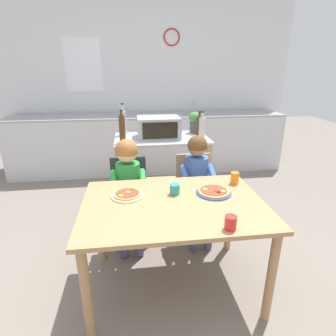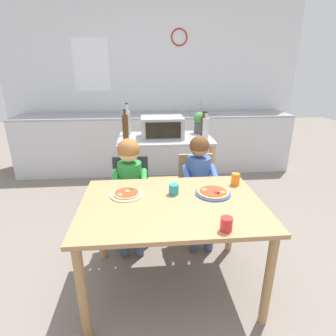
{
  "view_description": "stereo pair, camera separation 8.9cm",
  "coord_description": "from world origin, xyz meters",
  "px_view_note": "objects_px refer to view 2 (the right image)",
  "views": [
    {
      "loc": [
        -0.27,
        -1.7,
        1.63
      ],
      "look_at": [
        0.0,
        0.3,
        0.88
      ],
      "focal_mm": 29.19,
      "sensor_mm": 36.0,
      "label": 1
    },
    {
      "loc": [
        -0.18,
        -1.71,
        1.63
      ],
      "look_at": [
        0.0,
        0.3,
        0.88
      ],
      "focal_mm": 29.19,
      "sensor_mm": 36.0,
      "label": 2
    }
  ],
  "objects_px": {
    "potted_herb_plant": "(199,122)",
    "drinking_cup_teal": "(174,189)",
    "kitchen_island_cart": "(165,163)",
    "toaster_oven": "(162,127)",
    "drinking_cup_red": "(226,224)",
    "bottle_clear_vinegar": "(203,126)",
    "drinking_cup_orange": "(235,179)",
    "pizza_plate_cream": "(127,194)",
    "bottle_dark_olive_oil": "(206,128)",
    "child_in_blue_striped_shirt": "(199,178)",
    "pizza_plate_blue_rimmed": "(213,193)",
    "dining_table": "(172,215)",
    "dining_chair_left": "(131,193)",
    "bottle_slim_sauce": "(125,128)",
    "bottle_squat_spirits": "(127,122)",
    "dining_chair_right": "(196,189)",
    "child_in_green_shirt": "(130,179)"
  },
  "relations": [
    {
      "from": "dining_chair_right",
      "to": "drinking_cup_orange",
      "type": "xyz_separation_m",
      "value": [
        0.22,
        -0.47,
        0.3
      ]
    },
    {
      "from": "bottle_slim_sauce",
      "to": "pizza_plate_cream",
      "type": "relative_size",
      "value": 1.36
    },
    {
      "from": "child_in_green_shirt",
      "to": "bottle_clear_vinegar",
      "type": "bearing_deg",
      "value": 38.27
    },
    {
      "from": "dining_table",
      "to": "pizza_plate_blue_rimmed",
      "type": "xyz_separation_m",
      "value": [
        0.32,
        0.11,
        0.11
      ]
    },
    {
      "from": "kitchen_island_cart",
      "to": "toaster_oven",
      "type": "xyz_separation_m",
      "value": [
        -0.03,
        0.0,
        0.41
      ]
    },
    {
      "from": "pizza_plate_blue_rimmed",
      "to": "drinking_cup_red",
      "type": "relative_size",
      "value": 3.13
    },
    {
      "from": "toaster_oven",
      "to": "bottle_dark_olive_oil",
      "type": "xyz_separation_m",
      "value": [
        0.46,
        -0.1,
        0.01
      ]
    },
    {
      "from": "bottle_dark_olive_oil",
      "to": "potted_herb_plant",
      "type": "height_order",
      "value": "bottle_dark_olive_oil"
    },
    {
      "from": "bottle_slim_sauce",
      "to": "dining_chair_left",
      "type": "relative_size",
      "value": 0.41
    },
    {
      "from": "bottle_slim_sauce",
      "to": "drinking_cup_teal",
      "type": "height_order",
      "value": "bottle_slim_sauce"
    },
    {
      "from": "bottle_dark_olive_oil",
      "to": "bottle_squat_spirits",
      "type": "relative_size",
      "value": 0.82
    },
    {
      "from": "kitchen_island_cart",
      "to": "toaster_oven",
      "type": "bearing_deg",
      "value": 173.33
    },
    {
      "from": "toaster_oven",
      "to": "dining_table",
      "type": "bearing_deg",
      "value": -90.82
    },
    {
      "from": "bottle_dark_olive_oil",
      "to": "child_in_blue_striped_shirt",
      "type": "xyz_separation_m",
      "value": [
        -0.15,
        -0.49,
        -0.37
      ]
    },
    {
      "from": "pizza_plate_cream",
      "to": "bottle_clear_vinegar",
      "type": "bearing_deg",
      "value": 53.61
    },
    {
      "from": "toaster_oven",
      "to": "pizza_plate_cream",
      "type": "distance_m",
      "value": 1.15
    },
    {
      "from": "bottle_dark_olive_oil",
      "to": "potted_herb_plant",
      "type": "xyz_separation_m",
      "value": [
        -0.02,
        0.27,
        0.01
      ]
    },
    {
      "from": "child_in_green_shirt",
      "to": "child_in_blue_striped_shirt",
      "type": "height_order",
      "value": "child_in_blue_striped_shirt"
    },
    {
      "from": "bottle_slim_sauce",
      "to": "dining_table",
      "type": "xyz_separation_m",
      "value": [
        0.37,
        -1.05,
        -0.41
      ]
    },
    {
      "from": "toaster_oven",
      "to": "pizza_plate_cream",
      "type": "relative_size",
      "value": 1.86
    },
    {
      "from": "bottle_dark_olive_oil",
      "to": "dining_chair_left",
      "type": "xyz_separation_m",
      "value": [
        -0.8,
        -0.39,
        -0.54
      ]
    },
    {
      "from": "child_in_green_shirt",
      "to": "pizza_plate_cream",
      "type": "relative_size",
      "value": 4.17
    },
    {
      "from": "drinking_cup_teal",
      "to": "drinking_cup_red",
      "type": "distance_m",
      "value": 0.57
    },
    {
      "from": "potted_herb_plant",
      "to": "dining_chair_left",
      "type": "relative_size",
      "value": 0.3
    },
    {
      "from": "bottle_dark_olive_oil",
      "to": "dining_chair_right",
      "type": "relative_size",
      "value": 0.36
    },
    {
      "from": "kitchen_island_cart",
      "to": "dining_chair_left",
      "type": "relative_size",
      "value": 1.26
    },
    {
      "from": "drinking_cup_teal",
      "to": "drinking_cup_red",
      "type": "relative_size",
      "value": 0.92
    },
    {
      "from": "pizza_plate_cream",
      "to": "potted_herb_plant",
      "type": "bearing_deg",
      "value": 57.63
    },
    {
      "from": "dining_chair_left",
      "to": "drinking_cup_red",
      "type": "distance_m",
      "value": 1.28
    },
    {
      "from": "bottle_squat_spirits",
      "to": "bottle_clear_vinegar",
      "type": "bearing_deg",
      "value": -10.53
    },
    {
      "from": "potted_herb_plant",
      "to": "drinking_cup_teal",
      "type": "relative_size",
      "value": 3.09
    },
    {
      "from": "bottle_slim_sauce",
      "to": "child_in_blue_striped_shirt",
      "type": "xyz_separation_m",
      "value": [
        0.69,
        -0.44,
        -0.39
      ]
    },
    {
      "from": "child_in_blue_striped_shirt",
      "to": "pizza_plate_blue_rimmed",
      "type": "bearing_deg",
      "value": -89.99
    },
    {
      "from": "dining_table",
      "to": "drinking_cup_orange",
      "type": "xyz_separation_m",
      "value": [
        0.54,
        0.27,
        0.15
      ]
    },
    {
      "from": "pizza_plate_cream",
      "to": "drinking_cup_orange",
      "type": "bearing_deg",
      "value": 7.81
    },
    {
      "from": "bottle_squat_spirits",
      "to": "drinking_cup_teal",
      "type": "xyz_separation_m",
      "value": [
        0.39,
        -1.25,
        -0.28
      ]
    },
    {
      "from": "dining_chair_right",
      "to": "drinking_cup_teal",
      "type": "relative_size",
      "value": 10.38
    },
    {
      "from": "bottle_slim_sauce",
      "to": "potted_herb_plant",
      "type": "bearing_deg",
      "value": 21.59
    },
    {
      "from": "bottle_slim_sauce",
      "to": "dining_chair_left",
      "type": "bearing_deg",
      "value": -82.49
    },
    {
      "from": "bottle_clear_vinegar",
      "to": "drinking_cup_orange",
      "type": "bearing_deg",
      "value": -85.75
    },
    {
      "from": "pizza_plate_blue_rimmed",
      "to": "drinking_cup_orange",
      "type": "relative_size",
      "value": 2.75
    },
    {
      "from": "bottle_squat_spirits",
      "to": "child_in_green_shirt",
      "type": "relative_size",
      "value": 0.35
    },
    {
      "from": "bottle_clear_vinegar",
      "to": "pizza_plate_blue_rimmed",
      "type": "height_order",
      "value": "bottle_clear_vinegar"
    },
    {
      "from": "dining_table",
      "to": "child_in_green_shirt",
      "type": "bearing_deg",
      "value": 118.38
    },
    {
      "from": "drinking_cup_teal",
      "to": "toaster_oven",
      "type": "bearing_deg",
      "value": 90.61
    },
    {
      "from": "bottle_dark_olive_oil",
      "to": "pizza_plate_cream",
      "type": "distance_m",
      "value": 1.28
    },
    {
      "from": "bottle_squat_spirits",
      "to": "dining_chair_right",
      "type": "relative_size",
      "value": 0.43
    },
    {
      "from": "toaster_oven",
      "to": "child_in_green_shirt",
      "type": "relative_size",
      "value": 0.44
    },
    {
      "from": "bottle_squat_spirits",
      "to": "child_in_blue_striped_shirt",
      "type": "height_order",
      "value": "bottle_squat_spirits"
    },
    {
      "from": "dining_chair_left",
      "to": "child_in_green_shirt",
      "type": "distance_m",
      "value": 0.22
    }
  ]
}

